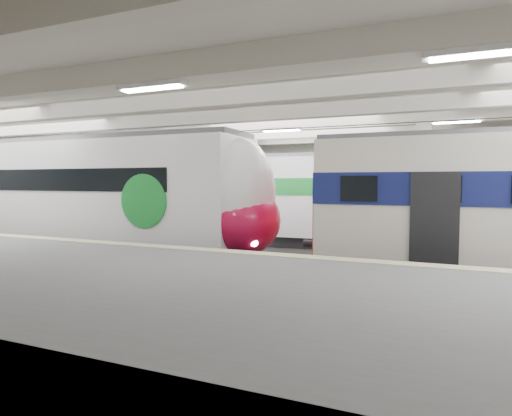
% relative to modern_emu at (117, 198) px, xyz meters
% --- Properties ---
extents(station_hall, '(36.00, 24.00, 5.75)m').
position_rel_modern_emu_xyz_m(station_hall, '(6.16, -1.74, 0.93)').
color(station_hall, black).
rests_on(station_hall, ground).
extents(modern_emu, '(14.77, 3.05, 4.72)m').
position_rel_modern_emu_xyz_m(modern_emu, '(0.00, 0.00, 0.00)').
color(modern_emu, white).
rests_on(modern_emu, ground).
extents(far_train, '(13.26, 3.23, 4.24)m').
position_rel_modern_emu_xyz_m(far_train, '(0.30, 5.50, -0.13)').
color(far_train, white).
rests_on(far_train, ground).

